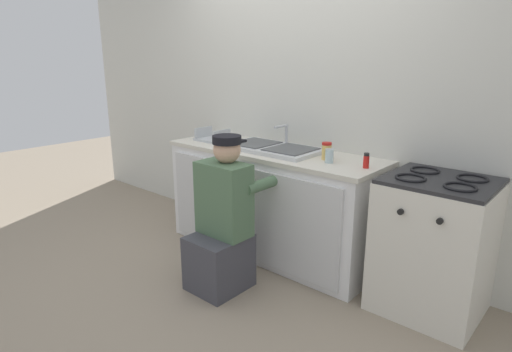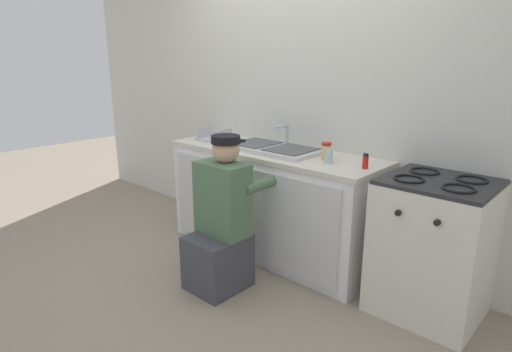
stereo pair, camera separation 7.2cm
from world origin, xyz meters
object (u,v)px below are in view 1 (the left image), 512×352
Objects in this scene: water_glass at (329,156)px; dish_rack_tray at (213,138)px; stove_range at (433,245)px; spice_bottle_red at (366,161)px; sink_double_basin at (272,148)px; condiment_jar at (327,151)px; plumber_person at (222,226)px.

dish_rack_tray is at bearing 179.05° from water_glass.
stove_range is 0.69m from spice_bottle_red.
stove_range is 3.25× the size of dish_rack_tray.
sink_double_basin is at bearing 3.97° from dish_rack_tray.
sink_double_basin is 7.62× the size of spice_bottle_red.
condiment_jar reaches higher than spice_bottle_red.
sink_double_basin is 0.82m from plumber_person.
stove_range is 0.97m from condiment_jar.
stove_range is at bearing 4.78° from water_glass.
dish_rack_tray is 1.17m from condiment_jar.
water_glass is 0.78× the size of condiment_jar.
plumber_person is at bearing -81.28° from sink_double_basin.
condiment_jar is (0.51, 0.00, 0.05)m from sink_double_basin.
plumber_person is at bearing -120.45° from condiment_jar.
dish_rack_tray is at bearing -178.76° from stove_range.
plumber_person is at bearing -40.07° from dish_rack_tray.
plumber_person is 10.52× the size of spice_bottle_red.
water_glass reaches higher than stove_range.
spice_bottle_red is at bearing -5.97° from condiment_jar.
stove_range is at bearing 3.58° from spice_bottle_red.
spice_bottle_red is at bearing 6.96° from water_glass.
condiment_jar reaches higher than dish_rack_tray.
plumber_person is 8.63× the size of condiment_jar.
stove_range is at bearing 29.00° from plumber_person.
dish_rack_tray reaches higher than water_glass.
stove_range is 1.41m from plumber_person.
sink_double_basin is 0.85m from spice_bottle_red.
condiment_jar is (-0.83, 0.00, 0.50)m from stove_range.
water_glass is 1.23m from dish_rack_tray.
water_glass is (0.58, -0.07, 0.03)m from sink_double_basin.
stove_range is 8.67× the size of spice_bottle_red.
spice_bottle_red is (-0.49, -0.03, 0.49)m from stove_range.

